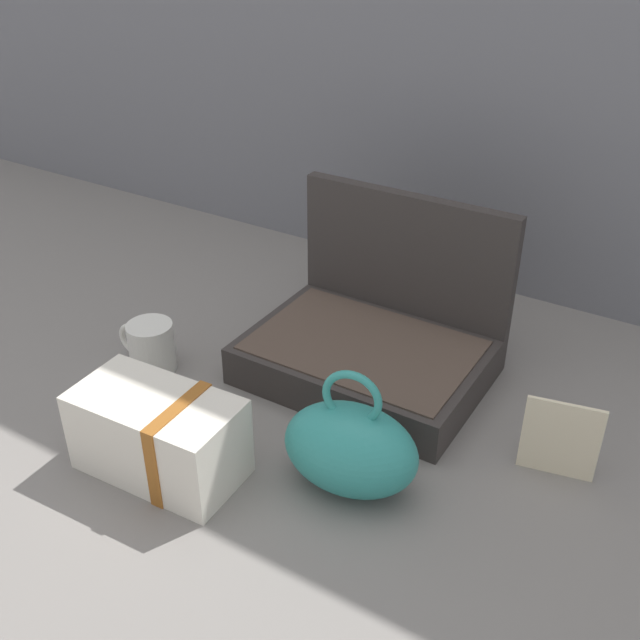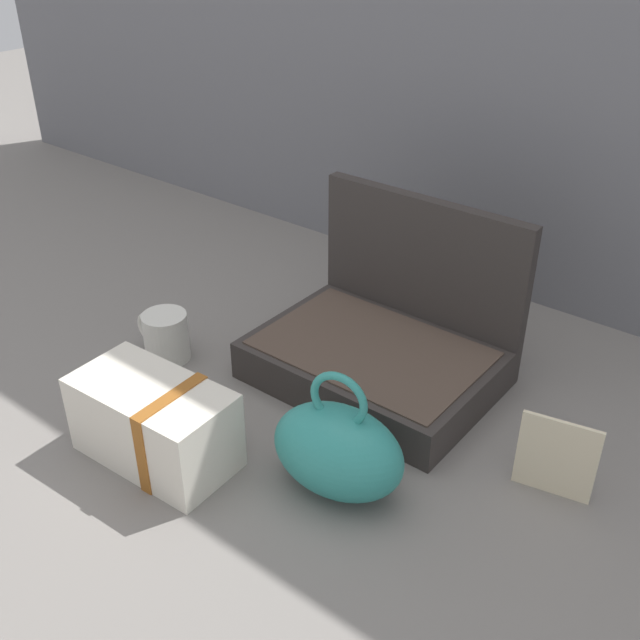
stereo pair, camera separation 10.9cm
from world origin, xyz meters
The scene contains 6 objects.
ground_plane centered at (0.00, 0.00, 0.00)m, with size 6.00×6.00×0.00m, color slate.
open_suitcase centered at (0.01, 0.15, 0.06)m, with size 0.39×0.29×0.29m.
teal_pouch_handbag centered at (0.12, -0.12, 0.07)m, with size 0.21×0.15×0.20m.
cream_toiletry_bag centered at (-0.13, -0.24, 0.06)m, with size 0.24×0.14×0.13m.
coffee_mug centered at (-0.33, -0.05, 0.04)m, with size 0.12×0.08×0.09m.
info_card_left centered at (0.35, 0.06, 0.06)m, with size 0.11×0.01×0.12m, color beige.
Camera 1 is at (0.49, -0.82, 0.75)m, focal length 41.90 mm.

